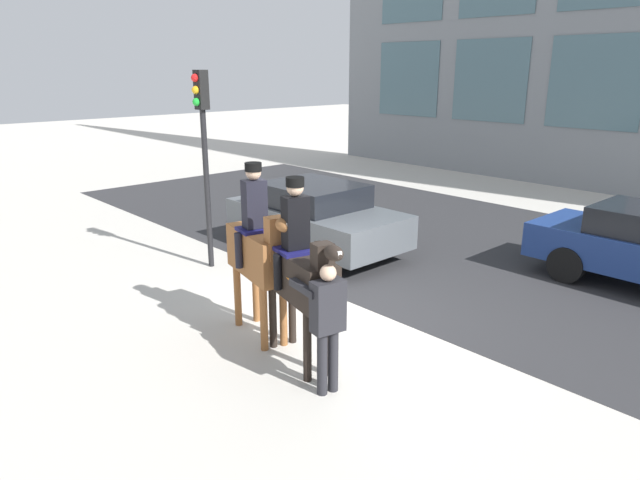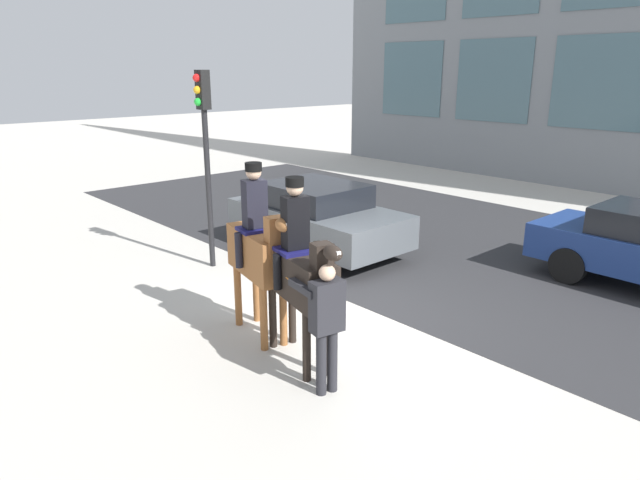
# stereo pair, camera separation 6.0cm
# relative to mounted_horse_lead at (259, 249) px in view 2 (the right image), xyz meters

# --- Properties ---
(ground_plane) EXTENTS (80.00, 80.00, 0.00)m
(ground_plane) POSITION_rel_mounted_horse_lead_xyz_m (0.45, 1.38, -1.37)
(ground_plane) COLOR beige
(road_surface) EXTENTS (25.32, 8.50, 0.01)m
(road_surface) POSITION_rel_mounted_horse_lead_xyz_m (0.45, 6.13, -1.37)
(road_surface) COLOR #2D2D30
(road_surface) RESTS_ON ground_plane
(mounted_horse_lead) EXTENTS (1.74, 0.72, 2.61)m
(mounted_horse_lead) POSITION_rel_mounted_horse_lead_xyz_m (0.00, 0.00, 0.00)
(mounted_horse_lead) COLOR brown
(mounted_horse_lead) RESTS_ON ground_plane
(mounted_horse_companion) EXTENTS (1.87, 0.78, 2.55)m
(mounted_horse_companion) POSITION_rel_mounted_horse_lead_xyz_m (1.00, -0.08, -0.05)
(mounted_horse_companion) COLOR black
(mounted_horse_companion) RESTS_ON ground_plane
(pedestrian_bystander) EXTENTS (0.88, 0.44, 1.68)m
(pedestrian_bystander) POSITION_rel_mounted_horse_lead_xyz_m (1.81, -0.35, -0.38)
(pedestrian_bystander) COLOR #232328
(pedestrian_bystander) RESTS_ON ground_plane
(street_car_near_lane) EXTENTS (4.02, 2.04, 1.49)m
(street_car_near_lane) POSITION_rel_mounted_horse_lead_xyz_m (-2.53, 3.40, -0.59)
(street_car_near_lane) COLOR #51565B
(street_car_near_lane) RESTS_ON ground_plane
(traffic_light) EXTENTS (0.24, 0.29, 3.84)m
(traffic_light) POSITION_rel_mounted_horse_lead_xyz_m (-3.21, 1.14, 1.22)
(traffic_light) COLOR black
(traffic_light) RESTS_ON ground_plane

